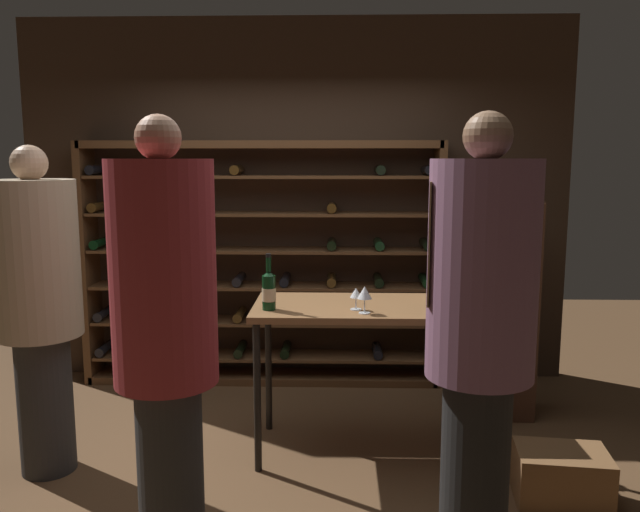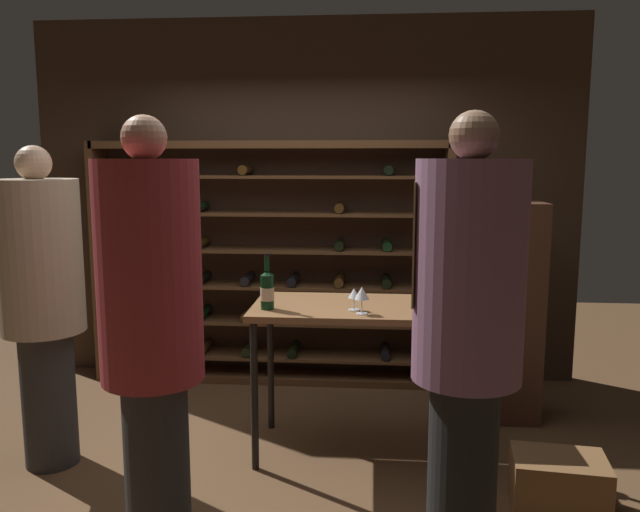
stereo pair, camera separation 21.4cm
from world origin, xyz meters
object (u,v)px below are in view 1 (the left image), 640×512
wine_glass_stemmed_right (365,294)px  wine_glass_stemmed_left (356,294)px  wine_bottle_green_slim (269,290)px  person_guest_blue_shirt (165,328)px  display_cabinet (501,310)px  wine_bottle_gold_foil (437,280)px  wine_crate (561,477)px  person_bystander_dark_jacket (38,297)px  wine_rack (261,267)px  person_bystander_red_print (480,322)px  tasting_table (359,320)px

wine_glass_stemmed_right → wine_glass_stemmed_left: 0.10m
wine_bottle_green_slim → wine_glass_stemmed_left: (0.52, 0.01, -0.02)m
person_guest_blue_shirt → display_cabinet: person_guest_blue_shirt is taller
wine_bottle_green_slim → wine_bottle_gold_foil: wine_bottle_gold_foil is taller
wine_crate → person_bystander_dark_jacket: bearing=174.5°
wine_glass_stemmed_right → display_cabinet: bearing=40.0°
wine_rack → person_bystander_dark_jacket: bearing=-124.5°
wine_bottle_green_slim → display_cabinet: bearing=26.2°
wine_bottle_gold_foil → wine_glass_stemmed_right: 0.62m
person_guest_blue_shirt → wine_glass_stemmed_right: bearing=-158.9°
person_guest_blue_shirt → wine_glass_stemmed_right: (0.90, 0.99, -0.06)m
wine_glass_stemmed_right → wine_glass_stemmed_left: wine_glass_stemmed_right is taller
person_bystander_red_print → display_cabinet: person_bystander_red_print is taller
wine_rack → person_guest_blue_shirt: bearing=-92.5°
person_bystander_dark_jacket → display_cabinet: (2.90, 0.95, -0.28)m
wine_rack → display_cabinet: bearing=-19.5°
wine_rack → wine_bottle_green_slim: size_ratio=8.61×
wine_glass_stemmed_right → wine_rack: bearing=117.8°
person_guest_blue_shirt → wine_crate: 2.27m
wine_bottle_green_slim → wine_crate: bearing=-15.6°
person_bystander_red_print → wine_bottle_green_slim: (-1.04, 0.96, -0.06)m
person_guest_blue_shirt → person_bystander_dark_jacket: size_ratio=1.05×
wine_bottle_green_slim → wine_glass_stemmed_right: 0.57m
wine_bottle_gold_foil → person_guest_blue_shirt: bearing=-134.7°
display_cabinet → wine_bottle_gold_foil: 0.77m
display_cabinet → tasting_table: bearing=-148.9°
person_bystander_red_print → wine_bottle_gold_foil: size_ratio=5.70×
person_bystander_red_print → person_bystander_dark_jacket: person_bystander_red_print is taller
person_guest_blue_shirt → wine_glass_stemmed_right: size_ratio=12.56×
wine_rack → wine_crate: 2.75m
tasting_table → wine_glass_stemmed_left: size_ratio=9.81×
wine_rack → display_cabinet: 1.93m
tasting_table → person_bystander_red_print: 1.24m
wine_bottle_gold_foil → person_bystander_red_print: bearing=-90.1°
tasting_table → person_guest_blue_shirt: 1.53m
wine_bottle_gold_foil → wine_glass_stemmed_left: wine_bottle_gold_foil is taller
person_bystander_red_print → wine_bottle_gold_foil: person_bystander_red_print is taller
wine_crate → wine_glass_stemmed_left: (-1.10, 0.47, 0.90)m
wine_crate → wine_bottle_green_slim: (-1.62, 0.45, 0.93)m
wine_rack → wine_glass_stemmed_left: (0.74, -1.41, 0.08)m
wine_bottle_gold_foil → wine_glass_stemmed_left: (-0.52, -0.30, -0.03)m
wine_bottle_gold_foil → wine_glass_stemmed_left: size_ratio=2.69×
wine_rack → tasting_table: bearing=-58.9°
wine_crate → wine_glass_stemmed_right: size_ratio=2.98×
wine_glass_stemmed_right → person_bystander_red_print: bearing=-61.7°
wine_crate → tasting_table: bearing=150.8°
person_guest_blue_shirt → tasting_table: bearing=-152.4°
person_guest_blue_shirt → wine_bottle_green_slim: bearing=-134.0°
person_bystander_dark_jacket → wine_bottle_gold_foil: person_bystander_dark_jacket is taller
person_bystander_dark_jacket → wine_bottle_green_slim: (1.31, 0.17, 0.01)m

